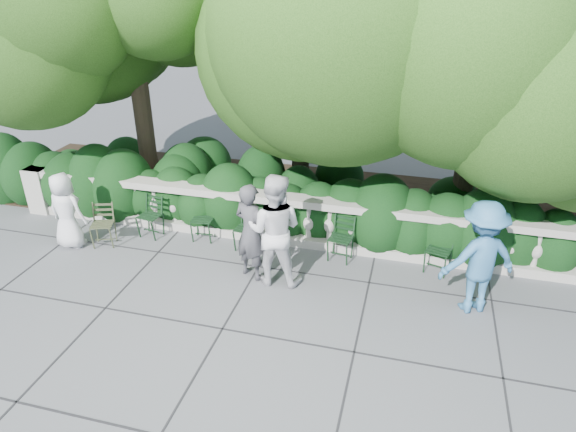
% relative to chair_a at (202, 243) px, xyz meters
% --- Properties ---
extents(ground, '(90.00, 90.00, 0.00)m').
position_rel_chair_a_xyz_m(ground, '(1.84, -1.35, 0.00)').
color(ground, '#505157').
rests_on(ground, ground).
extents(balustrade, '(12.00, 0.44, 1.00)m').
position_rel_chair_a_xyz_m(balustrade, '(1.84, 0.45, 0.49)').
color(balustrade, '#9E998E').
rests_on(balustrade, ground).
extents(shrub_hedge, '(15.00, 2.60, 1.70)m').
position_rel_chair_a_xyz_m(shrub_hedge, '(1.84, 1.65, 0.00)').
color(shrub_hedge, black).
rests_on(shrub_hedge, ground).
extents(tree_canopy, '(15.04, 6.52, 6.78)m').
position_rel_chair_a_xyz_m(tree_canopy, '(2.53, 1.85, 3.96)').
color(tree_canopy, '#3F3023').
rests_on(tree_canopy, ground).
extents(chair_a, '(0.48, 0.52, 0.84)m').
position_rel_chair_a_xyz_m(chair_a, '(0.00, 0.00, 0.00)').
color(chair_a, black).
rests_on(chair_a, ground).
extents(chair_c, '(0.51, 0.54, 0.84)m').
position_rel_chair_a_xyz_m(chair_c, '(-1.11, -0.13, 0.00)').
color(chair_c, black).
rests_on(chair_c, ground).
extents(chair_d, '(0.51, 0.54, 0.84)m').
position_rel_chair_a_xyz_m(chair_d, '(0.92, -0.15, 0.00)').
color(chair_d, black).
rests_on(chair_d, ground).
extents(chair_e, '(0.51, 0.54, 0.84)m').
position_rel_chair_a_xyz_m(chair_e, '(2.70, -0.06, 0.00)').
color(chair_e, black).
rests_on(chair_e, ground).
extents(chair_f, '(0.56, 0.59, 0.84)m').
position_rel_chair_a_xyz_m(chair_f, '(4.41, -0.03, 0.00)').
color(chair_f, black).
rests_on(chair_f, ground).
extents(chair_weathered, '(0.57, 0.60, 0.84)m').
position_rel_chair_a_xyz_m(chair_weathered, '(-1.74, -0.68, 0.00)').
color(chair_weathered, black).
rests_on(chair_weathered, ground).
extents(person_businessman, '(0.76, 0.52, 1.50)m').
position_rel_chair_a_xyz_m(person_businessman, '(-2.39, -0.72, 0.75)').
color(person_businessman, white).
rests_on(person_businessman, ground).
extents(person_woman_grey, '(0.75, 0.65, 1.74)m').
position_rel_chair_a_xyz_m(person_woman_grey, '(1.32, -0.84, 0.87)').
color(person_woman_grey, '#424247').
rests_on(person_woman_grey, ground).
extents(person_casual_man, '(0.99, 0.78, 1.97)m').
position_rel_chair_a_xyz_m(person_casual_man, '(1.74, -0.86, 0.99)').
color(person_casual_man, silver).
rests_on(person_casual_man, ground).
extents(person_older_blue, '(1.39, 1.13, 1.87)m').
position_rel_chair_a_xyz_m(person_older_blue, '(4.99, -0.83, 0.93)').
color(person_older_blue, teal).
rests_on(person_older_blue, ground).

